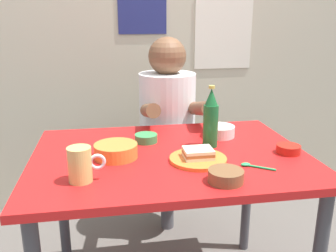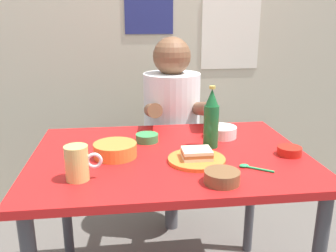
{
  "view_description": "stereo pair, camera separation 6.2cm",
  "coord_description": "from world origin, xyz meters",
  "px_view_note": "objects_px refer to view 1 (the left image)",
  "views": [
    {
      "loc": [
        -0.24,
        -1.35,
        1.27
      ],
      "look_at": [
        0.0,
        0.05,
        0.84
      ],
      "focal_mm": 38.63,
      "sensor_mm": 36.0,
      "label": 1
    },
    {
      "loc": [
        -0.18,
        -1.36,
        1.27
      ],
      "look_at": [
        0.0,
        0.05,
        0.84
      ],
      "focal_mm": 38.63,
      "sensor_mm": 36.0,
      "label": 2
    }
  ],
  "objects_px": {
    "stool": "(167,176)",
    "plate_orange": "(198,159)",
    "person_seated": "(168,109)",
    "sandwich": "(198,153)",
    "soup_bowl_orange": "(116,150)",
    "beer_mug": "(81,164)",
    "beer_bottle": "(211,119)",
    "dining_table": "(170,174)"
  },
  "relations": [
    {
      "from": "plate_orange",
      "to": "soup_bowl_orange",
      "type": "bearing_deg",
      "value": 163.81
    },
    {
      "from": "person_seated",
      "to": "plate_orange",
      "type": "height_order",
      "value": "person_seated"
    },
    {
      "from": "plate_orange",
      "to": "soup_bowl_orange",
      "type": "distance_m",
      "value": 0.32
    },
    {
      "from": "stool",
      "to": "plate_orange",
      "type": "relative_size",
      "value": 2.05
    },
    {
      "from": "person_seated",
      "to": "plate_orange",
      "type": "relative_size",
      "value": 3.27
    },
    {
      "from": "dining_table",
      "to": "beer_mug",
      "type": "distance_m",
      "value": 0.43
    },
    {
      "from": "beer_bottle",
      "to": "soup_bowl_orange",
      "type": "xyz_separation_m",
      "value": [
        -0.4,
        -0.06,
        -0.09
      ]
    },
    {
      "from": "dining_table",
      "to": "beer_mug",
      "type": "height_order",
      "value": "beer_mug"
    },
    {
      "from": "soup_bowl_orange",
      "to": "beer_mug",
      "type": "bearing_deg",
      "value": -121.43
    },
    {
      "from": "person_seated",
      "to": "sandwich",
      "type": "distance_m",
      "value": 0.72
    },
    {
      "from": "stool",
      "to": "person_seated",
      "type": "height_order",
      "value": "person_seated"
    },
    {
      "from": "plate_orange",
      "to": "beer_bottle",
      "type": "relative_size",
      "value": 0.84
    },
    {
      "from": "sandwich",
      "to": "soup_bowl_orange",
      "type": "height_order",
      "value": "soup_bowl_orange"
    },
    {
      "from": "beer_mug",
      "to": "beer_bottle",
      "type": "distance_m",
      "value": 0.58
    },
    {
      "from": "dining_table",
      "to": "person_seated",
      "type": "xyz_separation_m",
      "value": [
        0.09,
        0.62,
        0.12
      ]
    },
    {
      "from": "sandwich",
      "to": "beer_mug",
      "type": "xyz_separation_m",
      "value": [
        -0.43,
        -0.11,
        0.03
      ]
    },
    {
      "from": "plate_orange",
      "to": "beer_mug",
      "type": "height_order",
      "value": "beer_mug"
    },
    {
      "from": "stool",
      "to": "soup_bowl_orange",
      "type": "distance_m",
      "value": 0.83
    },
    {
      "from": "sandwich",
      "to": "plate_orange",
      "type": "bearing_deg",
      "value": 0.0
    },
    {
      "from": "dining_table",
      "to": "beer_bottle",
      "type": "relative_size",
      "value": 4.2
    },
    {
      "from": "dining_table",
      "to": "beer_mug",
      "type": "xyz_separation_m",
      "value": [
        -0.34,
        -0.21,
        0.15
      ]
    },
    {
      "from": "soup_bowl_orange",
      "to": "plate_orange",
      "type": "bearing_deg",
      "value": -16.19
    },
    {
      "from": "plate_orange",
      "to": "beer_bottle",
      "type": "xyz_separation_m",
      "value": [
        0.09,
        0.15,
        0.11
      ]
    },
    {
      "from": "person_seated",
      "to": "beer_bottle",
      "type": "relative_size",
      "value": 2.75
    },
    {
      "from": "beer_mug",
      "to": "soup_bowl_orange",
      "type": "distance_m",
      "value": 0.23
    },
    {
      "from": "stool",
      "to": "beer_mug",
      "type": "relative_size",
      "value": 3.57
    },
    {
      "from": "stool",
      "to": "plate_orange",
      "type": "height_order",
      "value": "plate_orange"
    },
    {
      "from": "stool",
      "to": "person_seated",
      "type": "distance_m",
      "value": 0.42
    },
    {
      "from": "dining_table",
      "to": "sandwich",
      "type": "bearing_deg",
      "value": -47.53
    },
    {
      "from": "stool",
      "to": "plate_orange",
      "type": "xyz_separation_m",
      "value": [
        -0.0,
        -0.73,
        0.4
      ]
    },
    {
      "from": "person_seated",
      "to": "beer_bottle",
      "type": "xyz_separation_m",
      "value": [
        0.09,
        -0.57,
        0.09
      ]
    },
    {
      "from": "stool",
      "to": "soup_bowl_orange",
      "type": "xyz_separation_m",
      "value": [
        -0.31,
        -0.64,
        0.42
      ]
    },
    {
      "from": "person_seated",
      "to": "soup_bowl_orange",
      "type": "relative_size",
      "value": 4.23
    },
    {
      "from": "stool",
      "to": "beer_bottle",
      "type": "bearing_deg",
      "value": -81.36
    },
    {
      "from": "stool",
      "to": "beer_mug",
      "type": "distance_m",
      "value": 1.05
    },
    {
      "from": "stool",
      "to": "plate_orange",
      "type": "bearing_deg",
      "value": -90.26
    },
    {
      "from": "plate_orange",
      "to": "sandwich",
      "type": "height_order",
      "value": "sandwich"
    },
    {
      "from": "plate_orange",
      "to": "soup_bowl_orange",
      "type": "xyz_separation_m",
      "value": [
        -0.31,
        0.09,
        0.02
      ]
    },
    {
      "from": "sandwich",
      "to": "soup_bowl_orange",
      "type": "distance_m",
      "value": 0.32
    },
    {
      "from": "dining_table",
      "to": "plate_orange",
      "type": "height_order",
      "value": "plate_orange"
    },
    {
      "from": "beer_mug",
      "to": "stool",
      "type": "bearing_deg",
      "value": 62.7
    },
    {
      "from": "plate_orange",
      "to": "soup_bowl_orange",
      "type": "height_order",
      "value": "soup_bowl_orange"
    }
  ]
}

